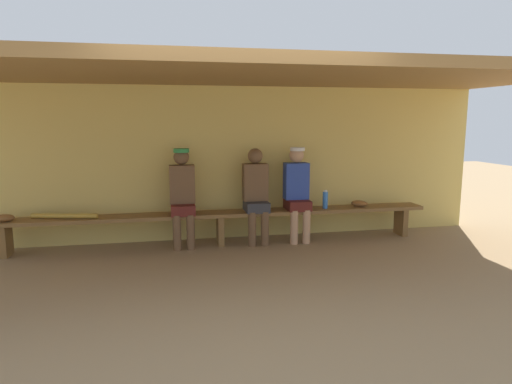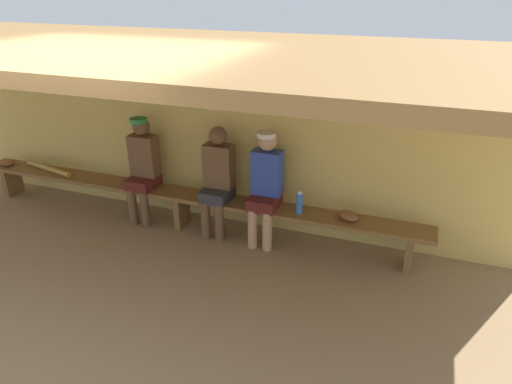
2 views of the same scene
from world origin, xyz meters
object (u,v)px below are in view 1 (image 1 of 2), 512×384
at_px(water_bottle_clear, 325,200).
at_px(baseball_bat, 65,216).
at_px(bench, 220,217).
at_px(baseball_glove_tan, 359,203).
at_px(player_leftmost, 256,192).
at_px(player_in_white, 182,193).
at_px(player_middle, 297,189).
at_px(baseball_glove_dark_brown, 4,218).

distance_m(water_bottle_clear, baseball_bat, 3.55).
xyz_separation_m(bench, baseball_glove_tan, (2.07, 0.01, 0.12)).
xyz_separation_m(player_leftmost, water_bottle_clear, (1.01, -0.03, -0.14)).
height_order(water_bottle_clear, baseball_glove_tan, water_bottle_clear).
distance_m(player_leftmost, baseball_glove_tan, 1.58).
bearing_deg(player_in_white, bench, -0.40).
height_order(player_middle, player_in_white, same).
bearing_deg(player_in_white, baseball_glove_dark_brown, -179.01).
xyz_separation_m(bench, player_middle, (1.11, 0.00, 0.36)).
bearing_deg(water_bottle_clear, player_leftmost, 178.03).
height_order(player_middle, baseball_glove_dark_brown, player_middle).
bearing_deg(player_leftmost, water_bottle_clear, -1.97).
bearing_deg(player_in_white, baseball_glove_tan, 0.15).
distance_m(bench, player_middle, 1.17).
relative_size(player_leftmost, baseball_glove_dark_brown, 5.56).
xyz_separation_m(bench, water_bottle_clear, (1.52, -0.03, 0.20)).
distance_m(bench, baseball_bat, 2.03).
distance_m(player_in_white, water_bottle_clear, 2.04).
bearing_deg(baseball_bat, bench, 11.93).
bearing_deg(player_leftmost, baseball_glove_dark_brown, -179.33).
bearing_deg(baseball_glove_dark_brown, baseball_bat, 6.55).
distance_m(baseball_glove_dark_brown, baseball_glove_tan, 4.80).
bearing_deg(player_leftmost, player_middle, 0.05).
bearing_deg(bench, baseball_bat, -180.00).
xyz_separation_m(bench, player_leftmost, (0.51, 0.00, 0.34)).
bearing_deg(baseball_bat, water_bottle_clear, 11.42).
distance_m(baseball_glove_tan, baseball_bat, 4.10).
height_order(baseball_glove_dark_brown, baseball_bat, baseball_glove_dark_brown).
bearing_deg(water_bottle_clear, bench, 178.80).
bearing_deg(player_middle, player_leftmost, -179.95).
height_order(bench, player_leftmost, player_leftmost).
height_order(player_middle, player_leftmost, player_middle).
height_order(bench, water_bottle_clear, water_bottle_clear).
relative_size(bench, water_bottle_clear, 22.52).
xyz_separation_m(player_middle, baseball_glove_dark_brown, (-3.84, -0.04, -0.24)).
bearing_deg(bench, baseball_glove_dark_brown, -179.27).
height_order(water_bottle_clear, baseball_glove_dark_brown, water_bottle_clear).
relative_size(player_middle, player_in_white, 1.00).
bearing_deg(player_middle, baseball_glove_tan, 0.39).
distance_m(water_bottle_clear, baseball_glove_dark_brown, 4.26).
distance_m(player_middle, player_leftmost, 0.60).
distance_m(player_leftmost, baseball_glove_dark_brown, 3.25).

